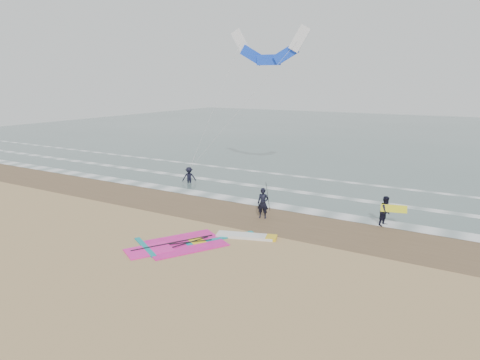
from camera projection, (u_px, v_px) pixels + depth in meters
The scene contains 11 objects.
ground at pixel (199, 252), 18.94m from camera, with size 120.00×120.00×0.00m, color tan.
sea_water at pixel (403, 136), 59.21m from camera, with size 120.00×80.00×0.02m, color #47605E.
wet_sand_band at pixel (262, 216), 23.97m from camera, with size 120.00×5.00×0.01m, color brown.
foam_waterline at pixel (294, 198), 27.69m from camera, with size 120.00×9.15×0.02m.
windsurf_rig at pixel (201, 242), 20.08m from camera, with size 6.03×5.71×0.14m.
person_standing at pixel (263, 203), 23.51m from camera, with size 0.62×0.41×1.70m, color black.
person_walking at pixel (386, 211), 22.31m from camera, with size 0.77×0.60×1.59m, color black.
person_wading at pixel (189, 173), 31.60m from camera, with size 1.01×0.58×1.57m, color black.
held_pole at pixel (268, 197), 23.27m from camera, with size 0.17×0.86×1.82m.
carried_kiteboard at pixel (394, 209), 21.98m from camera, with size 1.30×0.51×0.39m.
surf_kite at pixel (269, 50), 31.25m from camera, with size 7.38×4.71×10.27m.
Camera 1 is at (10.55, -14.35, 7.42)m, focal length 32.00 mm.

